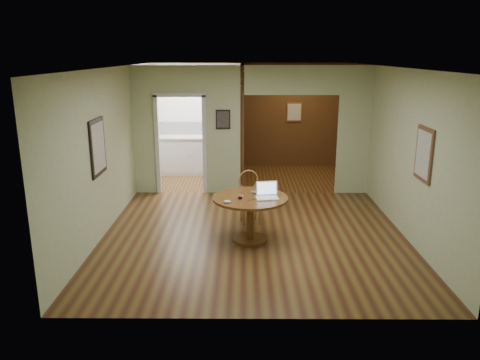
{
  "coord_description": "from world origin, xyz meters",
  "views": [
    {
      "loc": [
        -0.18,
        -7.24,
        2.94
      ],
      "look_at": [
        -0.23,
        -0.2,
        1.02
      ],
      "focal_mm": 35.0,
      "sensor_mm": 36.0,
      "label": 1
    }
  ],
  "objects_px": {
    "chair": "(249,194)",
    "closed_laptop": "(260,193)",
    "dining_table": "(250,208)",
    "open_laptop": "(267,193)"
  },
  "relations": [
    {
      "from": "open_laptop",
      "to": "closed_laptop",
      "type": "relative_size",
      "value": 1.2
    },
    {
      "from": "dining_table",
      "to": "chair",
      "type": "distance_m",
      "value": 0.92
    },
    {
      "from": "chair",
      "to": "closed_laptop",
      "type": "height_order",
      "value": "chair"
    },
    {
      "from": "dining_table",
      "to": "closed_laptop",
      "type": "height_order",
      "value": "closed_laptop"
    },
    {
      "from": "dining_table",
      "to": "closed_laptop",
      "type": "relative_size",
      "value": 3.81
    },
    {
      "from": "chair",
      "to": "closed_laptop",
      "type": "distance_m",
      "value": 0.8
    },
    {
      "from": "chair",
      "to": "closed_laptop",
      "type": "bearing_deg",
      "value": -89.9
    },
    {
      "from": "dining_table",
      "to": "open_laptop",
      "type": "bearing_deg",
      "value": -3.89
    },
    {
      "from": "dining_table",
      "to": "closed_laptop",
      "type": "bearing_deg",
      "value": 47.5
    },
    {
      "from": "chair",
      "to": "open_laptop",
      "type": "height_order",
      "value": "open_laptop"
    }
  ]
}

